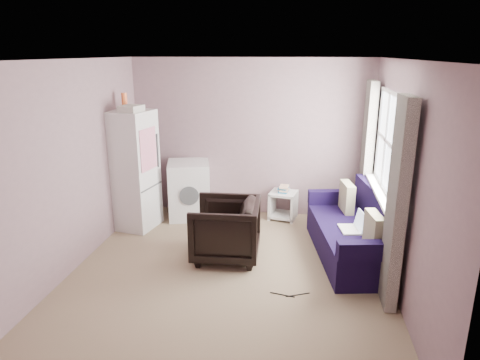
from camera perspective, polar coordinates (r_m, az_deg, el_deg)
The scene contains 8 objects.
room at distance 4.85m, azimuth -1.35°, elevation 0.88°, with size 3.84×4.24×2.54m.
armchair at distance 5.51m, azimuth -1.95°, elevation -6.23°, with size 0.83×0.78×0.85m, color black.
fridge at distance 6.55m, azimuth -14.14°, elevation 1.37°, with size 0.72×0.71×2.01m.
washing_machine at distance 6.90m, azimuth -6.79°, elevation -1.13°, with size 0.78×0.78×0.91m.
side_table at distance 6.88m, azimuth 5.79°, elevation -3.07°, with size 0.47×0.47×0.55m.
sofa at distance 5.79m, azimuth 15.43°, elevation -6.92°, with size 1.17×2.04×0.86m.
window_dressing at distance 5.58m, azimuth 18.08°, elevation 0.61°, with size 0.17×2.62×2.18m.
floor_cables at distance 4.91m, azimuth 6.69°, elevation -14.95°, with size 0.44×0.12×0.01m.
Camera 1 is at (0.80, -4.59, 2.58)m, focal length 32.00 mm.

